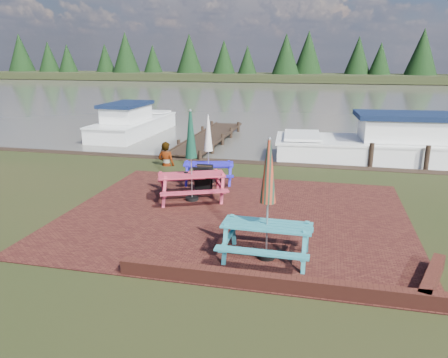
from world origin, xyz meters
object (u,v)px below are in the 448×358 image
boat_near (383,147)px  picnic_table_red (191,170)px  picnic_table_teal (267,219)px  jetty (208,138)px  picnic_table_blue (208,160)px  person (166,142)px  chalkboard (203,178)px  boat_jetty (133,124)px

boat_near → picnic_table_red: bearing=134.9°
picnic_table_teal → picnic_table_red: 4.23m
picnic_table_red → jetty: bearing=78.5°
picnic_table_blue → person: picnic_table_blue is taller
boat_near → person: boat_near is taller
picnic_table_blue → chalkboard: size_ratio=2.70×
jetty → boat_near: 8.41m
boat_jetty → boat_near: boat_near is taller
boat_jetty → boat_near: 13.39m
picnic_table_red → person: bearing=96.5°
picnic_table_blue → boat_near: picnic_table_blue is taller
chalkboard → person: person is taller
picnic_table_red → boat_jetty: 12.75m
picnic_table_red → picnic_table_blue: bearing=66.0°
boat_jetty → jetty: bearing=-16.0°
boat_jetty → picnic_table_blue: bearing=-51.7°
picnic_table_teal → picnic_table_blue: size_ratio=1.13×
person → picnic_table_red: bearing=126.8°
jetty → person: 5.57m
person → jetty: bearing=-85.5°
chalkboard → boat_near: size_ratio=0.10×
chalkboard → person: bearing=127.4°
picnic_table_teal → boat_jetty: size_ratio=0.36×
picnic_table_blue → jetty: size_ratio=0.25×
boat_near → person: bearing=107.0°
picnic_table_teal → picnic_table_blue: (-2.64, 5.16, -0.10)m
chalkboard → boat_near: (5.98, 6.15, 0.04)m
picnic_table_teal → picnic_table_red: size_ratio=0.97×
picnic_table_red → boat_jetty: bearing=98.4°
picnic_table_teal → chalkboard: picnic_table_teal is taller
picnic_table_blue → boat_near: bearing=27.3°
picnic_table_teal → boat_near: 10.93m
picnic_table_red → chalkboard: (0.10, 0.91, -0.50)m
picnic_table_teal → chalkboard: 4.95m
boat_jetty → chalkboard: bearing=-54.1°
chalkboard → jetty: chalkboard is taller
chalkboard → jetty: 8.68m
picnic_table_red → jetty: picnic_table_red is taller
chalkboard → boat_jetty: (-6.88, 9.88, -0.02)m
picnic_table_blue → chalkboard: (0.09, -0.95, -0.36)m
picnic_table_red → boat_jetty: size_ratio=0.37×
chalkboard → boat_near: boat_near is taller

